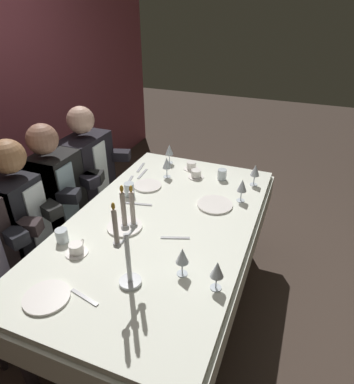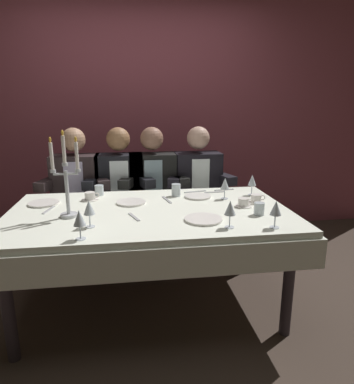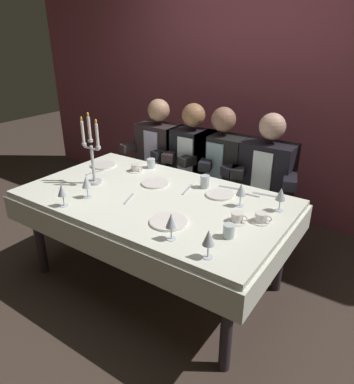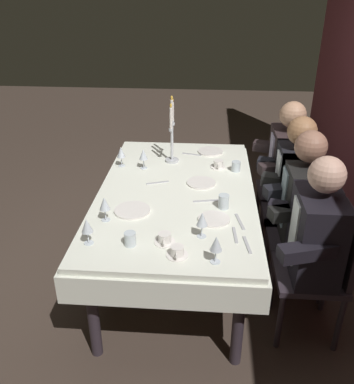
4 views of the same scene
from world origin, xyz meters
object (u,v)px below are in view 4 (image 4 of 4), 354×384
object	(u,v)px
wine_glass_4	(121,153)
seated_diner_2	(303,201)
water_tumbler_0	(236,166)
water_tumbler_1	(130,239)
dinner_plate_3	(132,210)
coffee_cup_0	(177,252)
seated_diner_3	(317,235)
wine_glass_5	(202,220)
dinner_plate_0	(201,183)
wine_glass_2	(105,204)
candelabra	(172,136)
dinner_plate_2	(214,219)
dining_table	(176,205)
wine_glass_1	(216,244)
seated_diner_1	(296,182)
dinner_plate_1	(210,151)
wine_glass_0	(87,226)
seated_diner_0	(288,161)
water_tumbler_2	(224,202)
coffee_cup_1	(165,239)
coffee_cup_2	(218,164)
wine_glass_3	(143,155)

from	to	relation	value
wine_glass_4	seated_diner_2	size ratio (longest dim) A/B	0.13
water_tumbler_0	water_tumbler_1	size ratio (longest dim) A/B	0.98
dinner_plate_3	coffee_cup_0	distance (m)	0.57
seated_diner_3	wine_glass_5	bearing A→B (deg)	-84.04
dinner_plate_0	coffee_cup_0	world-z (taller)	coffee_cup_0
wine_glass_2	candelabra	bearing A→B (deg)	160.79
dinner_plate_2	dining_table	bearing A→B (deg)	-144.94
dining_table	dinner_plate_0	xyz separation A→B (m)	(-0.12, 0.18, 0.13)
wine_glass_1	water_tumbler_0	distance (m)	1.21
seated_diner_1	dinner_plate_1	bearing A→B (deg)	-129.60
wine_glass_0	dinner_plate_1	bearing A→B (deg)	154.48
dinner_plate_2	coffee_cup_0	world-z (taller)	coffee_cup_0
seated_diner_0	dinner_plate_1	bearing A→B (deg)	-102.50
seated_diner_1	wine_glass_5	bearing A→B (deg)	-40.66
dinner_plate_2	water_tumbler_0	xyz separation A→B (m)	(-0.76, 0.17, 0.03)
dining_table	dinner_plate_0	world-z (taller)	dinner_plate_0
water_tumbler_2	seated_diner_3	bearing A→B (deg)	62.93
candelabra	seated_diner_3	xyz separation A→B (m)	(1.03, 0.96, -0.23)
wine_glass_1	wine_glass_5	world-z (taller)	same
water_tumbler_0	seated_diner_2	distance (m)	0.63
dining_table	dinner_plate_1	world-z (taller)	dinner_plate_1
wine_glass_4	coffee_cup_0	xyz separation A→B (m)	(1.18, 0.54, -0.09)
coffee_cup_0	seated_diner_3	distance (m)	0.86
dinner_plate_2	water_tumbler_2	world-z (taller)	water_tumbler_2
wine_glass_5	seated_diner_1	distance (m)	1.06
dinner_plate_3	coffee_cup_1	world-z (taller)	coffee_cup_1
seated_diner_2	seated_diner_0	bearing A→B (deg)	180.00
wine_glass_2	water_tumbler_1	distance (m)	0.34
water_tumbler_0	wine_glass_5	bearing A→B (deg)	-14.47
candelabra	dinner_plate_3	distance (m)	0.89
coffee_cup_2	seated_diner_1	world-z (taller)	seated_diner_1
candelabra	water_tumbler_0	distance (m)	0.57
dining_table	wine_glass_1	size ratio (longest dim) A/B	11.83
seated_diner_0	seated_diner_1	size ratio (longest dim) A/B	1.00
seated_diner_0	seated_diner_2	size ratio (longest dim) A/B	1.00
dinner_plate_2	coffee_cup_1	bearing A→B (deg)	-46.26
water_tumbler_0	seated_diner_2	world-z (taller)	seated_diner_2
water_tumbler_1	coffee_cup_2	world-z (taller)	water_tumbler_1
wine_glass_3	water_tumbler_2	xyz separation A→B (m)	(0.60, 0.62, -0.07)
coffee_cup_2	water_tumbler_1	bearing A→B (deg)	-24.51
wine_glass_5	coffee_cup_0	bearing A→B (deg)	-32.70
dinner_plate_0	seated_diner_3	bearing A→B (deg)	48.10
wine_glass_5	coffee_cup_0	world-z (taller)	wine_glass_5
water_tumbler_1	seated_diner_2	bearing A→B (deg)	119.50
wine_glass_0	dinner_plate_2	bearing A→B (deg)	113.46
dinner_plate_3	coffee_cup_2	distance (m)	0.94
dinner_plate_0	coffee_cup_0	size ratio (longest dim) A/B	1.61
wine_glass_0	coffee_cup_1	distance (m)	0.45
seated_diner_0	seated_diner_1	world-z (taller)	same
dinner_plate_1	dinner_plate_3	world-z (taller)	same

